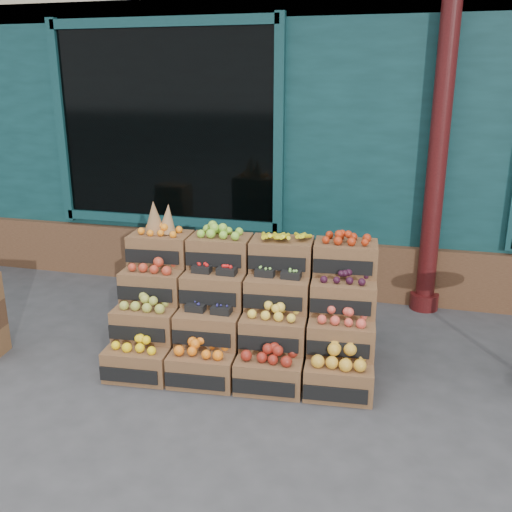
# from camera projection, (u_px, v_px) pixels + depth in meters

# --- Properties ---
(ground) EXTENTS (60.00, 60.00, 0.00)m
(ground) POSITION_uv_depth(u_px,v_px,m) (257.00, 395.00, 4.20)
(ground) COLOR #38383A
(ground) RESTS_ON ground
(shop_facade) EXTENTS (12.00, 6.24, 4.80)m
(shop_facade) POSITION_uv_depth(u_px,v_px,m) (349.00, 66.00, 8.20)
(shop_facade) COLOR #0F3335
(shop_facade) RESTS_ON ground
(crate_display) EXTENTS (2.12, 1.17, 1.28)m
(crate_display) POSITION_uv_depth(u_px,v_px,m) (246.00, 316.00, 4.62)
(crate_display) COLOR brown
(crate_display) RESTS_ON ground
(shopkeeper) EXTENTS (0.86, 0.74, 1.99)m
(shopkeeper) POSITION_uv_depth(u_px,v_px,m) (170.00, 182.00, 7.15)
(shopkeeper) COLOR #144920
(shopkeeper) RESTS_ON ground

